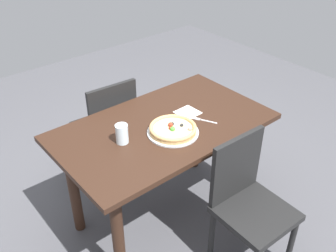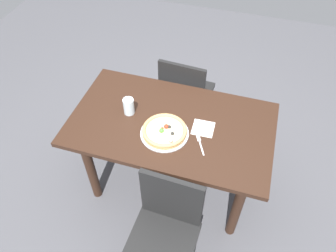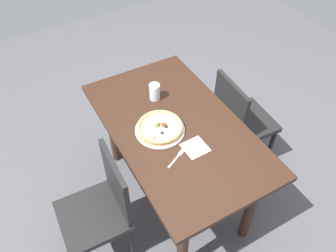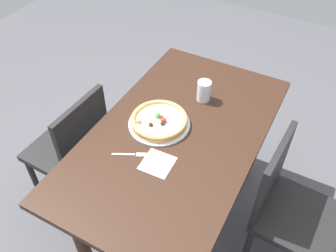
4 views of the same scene
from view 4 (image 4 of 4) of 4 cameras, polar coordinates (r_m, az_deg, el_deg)
The scene contains 9 objects.
ground_plane at distance 2.38m, azimuth 1.11°, elevation -14.08°, with size 6.00×6.00×0.00m, color #4C4C51.
dining_table at distance 1.87m, azimuth 1.38°, elevation -3.84°, with size 1.36×0.79×0.76m.
chair_near at distance 2.17m, azimuth -14.94°, elevation -3.44°, with size 0.41×0.41×0.86m.
chair_far at distance 1.95m, azimuth 18.55°, elevation -12.16°, with size 0.42×0.42×0.86m.
plate at distance 1.82m, azimuth -1.41°, elevation 0.36°, with size 0.32×0.32×0.01m, color silver.
pizza at distance 1.80m, azimuth -1.44°, elevation 0.94°, with size 0.29×0.29×0.05m.
fork at distance 1.69m, azimuth -5.72°, elevation -4.57°, with size 0.09×0.15×0.00m.
drinking_glass at distance 1.94m, azimuth 5.77°, elevation 5.63°, with size 0.07×0.07×0.12m, color silver.
napkin at distance 1.65m, azimuth -1.70°, elevation -5.99°, with size 0.14×0.14×0.00m, color white.
Camera 4 is at (1.11, 0.55, 2.04)m, focal length 38.08 mm.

